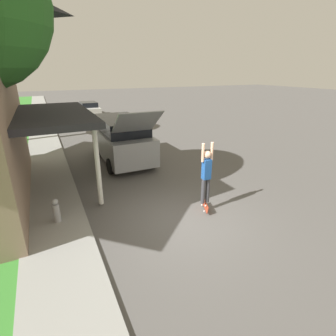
{
  "coord_description": "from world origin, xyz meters",
  "views": [
    {
      "loc": [
        -3.48,
        -6.09,
        4.35
      ],
      "look_at": [
        0.32,
        1.83,
        1.05
      ],
      "focal_mm": 28.0,
      "sensor_mm": 36.0,
      "label": 1
    }
  ],
  "objects_px": {
    "lawn_tree_far": "(1,39)",
    "skateboarder": "(206,173)",
    "suv_parked": "(122,139)",
    "fire_hydrant": "(56,211)",
    "car_down_street": "(89,109)",
    "skateboard": "(205,206)"
  },
  "relations": [
    {
      "from": "skateboarder",
      "to": "fire_hydrant",
      "type": "bearing_deg",
      "value": 164.58
    },
    {
      "from": "skateboard",
      "to": "fire_hydrant",
      "type": "relative_size",
      "value": 0.96
    },
    {
      "from": "lawn_tree_far",
      "to": "skateboarder",
      "type": "height_order",
      "value": "lawn_tree_far"
    },
    {
      "from": "suv_parked",
      "to": "fire_hydrant",
      "type": "bearing_deg",
      "value": -125.27
    },
    {
      "from": "skateboard",
      "to": "lawn_tree_far",
      "type": "bearing_deg",
      "value": 114.89
    },
    {
      "from": "skateboarder",
      "to": "fire_hydrant",
      "type": "relative_size",
      "value": 2.67
    },
    {
      "from": "suv_parked",
      "to": "skateboarder",
      "type": "distance_m",
      "value": 6.16
    },
    {
      "from": "fire_hydrant",
      "to": "skateboarder",
      "type": "bearing_deg",
      "value": -15.42
    },
    {
      "from": "lawn_tree_far",
      "to": "skateboard",
      "type": "bearing_deg",
      "value": -65.11
    },
    {
      "from": "car_down_street",
      "to": "lawn_tree_far",
      "type": "bearing_deg",
      "value": -123.38
    },
    {
      "from": "suv_parked",
      "to": "skateboard",
      "type": "distance_m",
      "value": 6.23
    },
    {
      "from": "car_down_street",
      "to": "fire_hydrant",
      "type": "xyz_separation_m",
      "value": [
        -4.48,
        -20.3,
        -0.2
      ]
    },
    {
      "from": "car_down_street",
      "to": "skateboard",
      "type": "bearing_deg",
      "value": -90.12
    },
    {
      "from": "lawn_tree_far",
      "to": "skateboarder",
      "type": "distance_m",
      "value": 14.62
    },
    {
      "from": "fire_hydrant",
      "to": "suv_parked",
      "type": "bearing_deg",
      "value": 54.73
    },
    {
      "from": "skateboard",
      "to": "fire_hydrant",
      "type": "distance_m",
      "value": 4.6
    },
    {
      "from": "lawn_tree_far",
      "to": "fire_hydrant",
      "type": "xyz_separation_m",
      "value": [
        1.41,
        -11.37,
        -5.53
      ]
    },
    {
      "from": "car_down_street",
      "to": "skateboard",
      "type": "distance_m",
      "value": 21.52
    },
    {
      "from": "skateboarder",
      "to": "skateboard",
      "type": "relative_size",
      "value": 2.78
    },
    {
      "from": "suv_parked",
      "to": "car_down_street",
      "type": "relative_size",
      "value": 1.36
    },
    {
      "from": "skateboarder",
      "to": "skateboard",
      "type": "xyz_separation_m",
      "value": [
        0.03,
        0.01,
        -1.16
      ]
    },
    {
      "from": "suv_parked",
      "to": "car_down_street",
      "type": "xyz_separation_m",
      "value": [
        1.04,
        15.44,
        -0.49
      ]
    }
  ]
}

